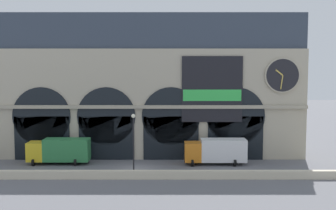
% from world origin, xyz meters
% --- Properties ---
extents(ground_plane, '(200.00, 200.00, 0.00)m').
position_xyz_m(ground_plane, '(0.00, 0.00, 0.00)').
color(ground_plane, slate).
extents(quay_parapet_wall, '(90.00, 0.70, 0.90)m').
position_xyz_m(quay_parapet_wall, '(0.00, -4.42, 0.45)').
color(quay_parapet_wall, beige).
rests_on(quay_parapet_wall, ground).
extents(station_building, '(42.94, 4.79, 18.78)m').
position_xyz_m(station_building, '(0.05, 7.19, 9.04)').
color(station_building, '#B2A891').
rests_on(station_building, ground).
extents(box_truck_midwest, '(7.50, 2.91, 3.12)m').
position_xyz_m(box_truck_midwest, '(-9.58, 2.62, 1.70)').
color(box_truck_midwest, gold).
rests_on(box_truck_midwest, ground).
extents(box_truck_mideast, '(7.50, 2.91, 3.12)m').
position_xyz_m(box_truck_mideast, '(9.63, 2.35, 1.70)').
color(box_truck_mideast, orange).
rests_on(box_truck_mideast, ground).
extents(street_lamp_quayside, '(0.44, 0.44, 6.90)m').
position_xyz_m(street_lamp_quayside, '(0.02, -3.62, 4.41)').
color(street_lamp_quayside, black).
rests_on(street_lamp_quayside, ground).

